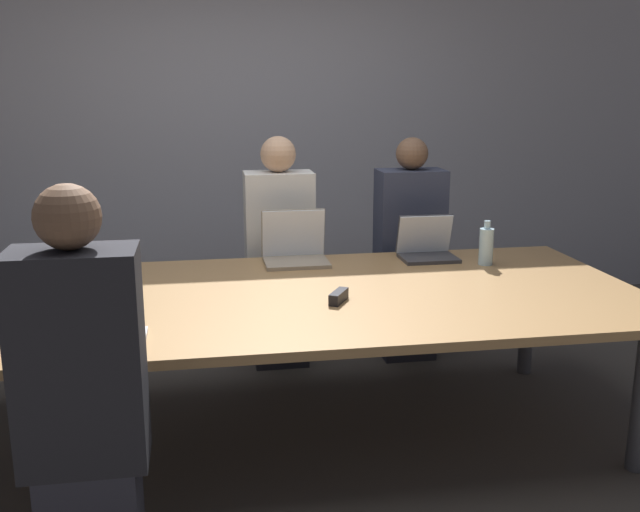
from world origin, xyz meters
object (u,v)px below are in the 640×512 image
object	(u,v)px
laptop_far_right	(426,246)
stapler	(339,297)
person_far_right	(409,254)
laptop_far_center	(295,247)
laptop_near_left	(97,329)
person_far_center	(280,257)
person_near_left	(83,402)
bottle_far_right	(486,246)

from	to	relation	value
laptop_far_right	stapler	world-z (taller)	laptop_far_right
stapler	laptop_far_right	bearing A→B (deg)	78.63
person_far_right	laptop_far_center	world-z (taller)	person_far_right
laptop_near_left	person_far_center	bearing A→B (deg)	-118.63
laptop_far_right	person_far_right	xyz separation A→B (m)	(0.01, 0.37, -0.14)
person_far_right	laptop_near_left	xyz separation A→B (m)	(-1.63, -1.52, 0.14)
person_near_left	person_far_right	bearing A→B (deg)	-131.64
bottle_far_right	stapler	bearing A→B (deg)	-149.63
laptop_near_left	person_far_right	bearing A→B (deg)	-137.01
person_near_left	stapler	bearing A→B (deg)	-142.81
laptop_far_center	laptop_near_left	bearing A→B (deg)	-126.66
bottle_far_right	person_near_left	size ratio (longest dim) A/B	0.17
laptop_far_right	stapler	size ratio (longest dim) A/B	2.04
person_near_left	stapler	xyz separation A→B (m)	(0.99, 0.75, 0.08)
bottle_far_right	laptop_far_center	xyz separation A→B (m)	(-1.00, 0.23, -0.02)
laptop_far_center	laptop_near_left	xyz separation A→B (m)	(-0.89, -1.19, -0.00)
person_far_center	stapler	xyz separation A→B (m)	(0.14, -1.12, 0.08)
person_far_right	person_far_center	xyz separation A→B (m)	(-0.79, 0.02, 0.01)
laptop_near_left	stapler	size ratio (longest dim) A/B	2.23
person_far_right	laptop_far_center	size ratio (longest dim) A/B	3.91
laptop_far_right	person_far_center	size ratio (longest dim) A/B	0.22
laptop_far_right	laptop_near_left	world-z (taller)	laptop_near_left
bottle_far_right	person_far_center	xyz separation A→B (m)	(-1.05, 0.58, -0.16)
person_far_right	laptop_near_left	world-z (taller)	person_far_right
person_far_right	stapler	xyz separation A→B (m)	(-0.66, -1.10, 0.09)
laptop_far_center	laptop_near_left	size ratio (longest dim) A/B	1.03
laptop_far_center	stapler	distance (m)	0.78
stapler	person_near_left	bearing A→B (deg)	-112.77
person_far_center	laptop_far_right	bearing A→B (deg)	-26.65
laptop_far_right	person_near_left	xyz separation A→B (m)	(-1.63, -1.48, -0.13)
laptop_near_left	stapler	xyz separation A→B (m)	(0.98, 0.42, -0.05)
person_far_right	stapler	distance (m)	1.28
laptop_near_left	person_near_left	world-z (taller)	person_near_left
laptop_far_right	stapler	bearing A→B (deg)	-131.41
bottle_far_right	person_far_right	bearing A→B (deg)	114.12
bottle_far_right	laptop_near_left	world-z (taller)	laptop_near_left
laptop_far_right	person_near_left	bearing A→B (deg)	-137.82
bottle_far_right	person_near_left	world-z (taller)	person_near_left
person_far_center	laptop_near_left	bearing A→B (deg)	-118.63
laptop_near_left	stapler	world-z (taller)	laptop_near_left
person_near_left	stapler	distance (m)	1.25
person_far_center	person_far_right	bearing A→B (deg)	-1.21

